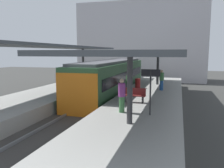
% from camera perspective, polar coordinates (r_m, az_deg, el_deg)
% --- Properties ---
extents(ground_plane, '(80.00, 80.00, 0.00)m').
position_cam_1_polar(ground_plane, '(15.78, -5.56, -6.86)').
color(ground_plane, '#383835').
extents(platform_left, '(4.40, 28.00, 1.00)m').
position_cam_1_polar(platform_left, '(17.42, -17.29, -4.09)').
color(platform_left, '#9E9E99').
rests_on(platform_left, ground_plane).
extents(platform_right, '(4.40, 28.00, 1.00)m').
position_cam_1_polar(platform_right, '(14.69, 8.37, -6.00)').
color(platform_right, '#9E9E99').
rests_on(platform_right, ground_plane).
extents(track_ballast, '(3.20, 28.00, 0.20)m').
position_cam_1_polar(track_ballast, '(15.75, -5.56, -6.50)').
color(track_ballast, '#423F3D').
rests_on(track_ballast, ground_plane).
extents(rail_near_side, '(0.08, 28.00, 0.14)m').
position_cam_1_polar(rail_near_side, '(15.99, -7.98, -5.70)').
color(rail_near_side, slate).
rests_on(rail_near_side, track_ballast).
extents(rail_far_side, '(0.08, 28.00, 0.14)m').
position_cam_1_polar(rail_far_side, '(15.46, -3.08, -6.10)').
color(rail_far_side, slate).
rests_on(rail_far_side, track_ballast).
extents(commuter_train, '(2.78, 15.13, 3.10)m').
position_cam_1_polar(commuter_train, '(20.61, 0.12, 1.53)').
color(commuter_train, '#2D5633').
rests_on(commuter_train, track_ballast).
extents(canopy_left, '(4.18, 21.00, 3.54)m').
position_cam_1_polar(canopy_left, '(18.24, -15.33, 8.87)').
color(canopy_left, '#333335').
rests_on(canopy_left, platform_left).
extents(canopy_right, '(4.18, 21.00, 3.05)m').
position_cam_1_polar(canopy_right, '(15.66, 9.35, 7.54)').
color(canopy_right, '#333335').
rests_on(canopy_right, platform_right).
extents(platform_bench, '(1.40, 0.41, 0.86)m').
position_cam_1_polar(platform_bench, '(13.92, 5.50, -2.66)').
color(platform_bench, black).
rests_on(platform_bench, platform_right).
extents(platform_sign, '(0.90, 0.08, 2.21)m').
position_cam_1_polar(platform_sign, '(10.99, 9.58, 0.57)').
color(platform_sign, '#262628').
rests_on(platform_sign, platform_right).
extents(litter_bin, '(0.44, 0.44, 0.80)m').
position_cam_1_polar(litter_bin, '(19.51, 6.42, 0.15)').
color(litter_bin, maroon).
rests_on(litter_bin, platform_right).
extents(passenger_near_bench, '(0.36, 0.36, 1.59)m').
position_cam_1_polar(passenger_near_bench, '(16.27, 4.12, 0.16)').
color(passenger_near_bench, '#7A337A').
rests_on(passenger_near_bench, platform_right).
extents(passenger_mid_platform, '(0.36, 0.36, 1.63)m').
position_cam_1_polar(passenger_mid_platform, '(18.63, 12.24, 1.04)').
color(passenger_mid_platform, navy).
rests_on(passenger_mid_platform, platform_right).
extents(passenger_far_end, '(0.36, 0.36, 1.70)m').
position_cam_1_polar(passenger_far_end, '(11.47, 2.45, -2.75)').
color(passenger_far_end, '#386B3D').
rests_on(passenger_far_end, platform_right).
extents(station_building_backdrop, '(18.00, 6.00, 11.00)m').
position_cam_1_polar(station_building_backdrop, '(34.62, 7.32, 10.27)').
color(station_building_backdrop, '#B7B2B7').
rests_on(station_building_backdrop, ground_plane).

